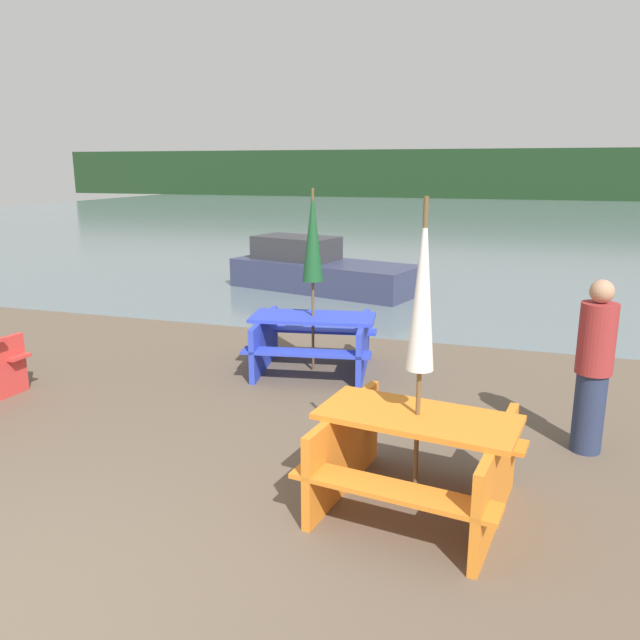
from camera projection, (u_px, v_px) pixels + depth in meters
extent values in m
cube|color=slate|center=(464.00, 217.00, 33.17)|extent=(60.00, 50.00, 0.00)
cube|color=#193319|center=(487.00, 174.00, 51.19)|extent=(80.00, 1.60, 4.00)
cube|color=orange|center=(418.00, 417.00, 4.77)|extent=(1.60, 0.91, 0.04)
cube|color=orange|center=(392.00, 490.00, 4.37)|extent=(1.53, 0.50, 0.04)
cube|color=orange|center=(435.00, 432.00, 5.33)|extent=(1.53, 0.50, 0.04)
cube|color=orange|center=(344.00, 449.00, 5.13)|extent=(0.27, 1.38, 0.74)
cube|color=orange|center=(496.00, 481.00, 4.60)|extent=(0.27, 1.38, 0.74)
cube|color=blue|center=(313.00, 317.00, 8.11)|extent=(1.69, 0.95, 0.04)
cube|color=blue|center=(306.00, 353.00, 7.66)|extent=(1.62, 0.53, 0.04)
cube|color=blue|center=(319.00, 330.00, 8.71)|extent=(1.62, 0.53, 0.04)
cube|color=blue|center=(264.00, 343.00, 8.29)|extent=(0.29, 1.37, 0.70)
cube|color=blue|center=(363.00, 347.00, 8.11)|extent=(0.29, 1.37, 0.70)
cylinder|color=brown|center=(420.00, 361.00, 4.66)|extent=(0.04, 0.04, 2.43)
cone|color=white|center=(423.00, 286.00, 4.52)|extent=(0.21, 0.21, 1.28)
cylinder|color=brown|center=(313.00, 282.00, 8.00)|extent=(0.04, 0.04, 2.37)
cone|color=#195128|center=(313.00, 235.00, 7.85)|extent=(0.27, 0.27, 1.17)
cube|color=#333856|center=(324.00, 276.00, 13.55)|extent=(4.33, 2.51, 0.62)
cube|color=#333338|center=(296.00, 248.00, 13.81)|extent=(2.01, 1.48, 0.50)
cylinder|color=#283351|center=(589.00, 412.00, 5.85)|extent=(0.28, 0.28, 0.78)
cylinder|color=maroon|center=(597.00, 338.00, 5.68)|extent=(0.33, 0.33, 0.66)
sphere|color=tan|center=(602.00, 291.00, 5.57)|extent=(0.21, 0.21, 0.21)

